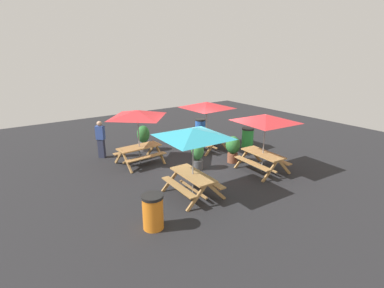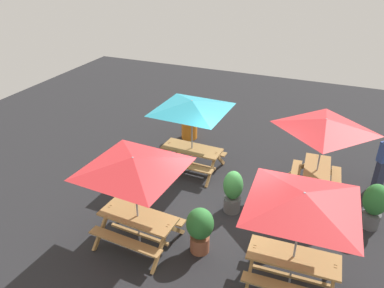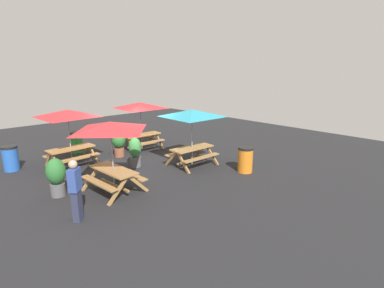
{
  "view_description": "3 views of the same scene",
  "coord_description": "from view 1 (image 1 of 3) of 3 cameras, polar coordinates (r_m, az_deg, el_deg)",
  "views": [
    {
      "loc": [
        9.02,
        -6.95,
        4.65
      ],
      "look_at": [
        -0.58,
        -0.17,
        0.9
      ],
      "focal_mm": 28.0,
      "sensor_mm": 36.0,
      "label": 1
    },
    {
      "loc": [
        -2.11,
        7.41,
        6.21
      ],
      "look_at": [
        1.71,
        -1.75,
        0.9
      ],
      "focal_mm": 35.0,
      "sensor_mm": 36.0,
      "label": 2
    },
    {
      "loc": [
        -6.35,
        -10.18,
        3.96
      ],
      "look_at": [
        1.71,
        -1.75,
        0.9
      ],
      "focal_mm": 28.0,
      "sensor_mm": 36.0,
      "label": 3
    }
  ],
  "objects": [
    {
      "name": "ground_plane",
      "position": [
        12.3,
        2.19,
        -4.53
      ],
      "size": [
        24.0,
        24.0,
        0.0
      ],
      "primitive_type": "plane",
      "color": "#232326",
      "rests_on": "ground"
    },
    {
      "name": "picnic_table_0",
      "position": [
        11.68,
        13.79,
        4.01
      ],
      "size": [
        2.82,
        2.82,
        2.34
      ],
      "rotation": [
        0.0,
        0.0,
        -0.06
      ],
      "color": "#A87A44",
      "rests_on": "ground"
    },
    {
      "name": "picnic_table_1",
      "position": [
        9.36,
        0.18,
        1.17
      ],
      "size": [
        2.83,
        2.83,
        2.34
      ],
      "rotation": [
        0.0,
        0.0,
        -0.03
      ],
      "color": "#A87A44",
      "rests_on": "ground"
    },
    {
      "name": "picnic_table_2",
      "position": [
        12.34,
        -10.32,
        4.96
      ],
      "size": [
        2.12,
        2.12,
        2.34
      ],
      "rotation": [
        0.0,
        0.0,
        1.63
      ],
      "color": "#A87A44",
      "rests_on": "ground"
    },
    {
      "name": "picnic_table_3",
      "position": [
        14.08,
        2.83,
        6.79
      ],
      "size": [
        2.83,
        2.83,
        2.34
      ],
      "rotation": [
        0.0,
        0.0,
        0.05
      ],
      "color": "#A87A44",
      "rests_on": "ground"
    },
    {
      "name": "trash_bin_green",
      "position": [
        14.91,
        10.55,
        1.2
      ],
      "size": [
        0.59,
        0.59,
        0.98
      ],
      "color": "green",
      "rests_on": "ground"
    },
    {
      "name": "trash_bin_blue",
      "position": [
        16.55,
        1.59,
        3.15
      ],
      "size": [
        0.59,
        0.59,
        0.98
      ],
      "color": "blue",
      "rests_on": "ground"
    },
    {
      "name": "trash_bin_orange",
      "position": [
        8.27,
        -7.45,
        -12.64
      ],
      "size": [
        0.59,
        0.59,
        0.98
      ],
      "color": "orange",
      "rests_on": "ground"
    },
    {
      "name": "potted_plant_0",
      "position": [
        11.94,
        1.06,
        -1.94
      ],
      "size": [
        0.51,
        0.51,
        1.2
      ],
      "color": "#59595B",
      "rests_on": "ground"
    },
    {
      "name": "potted_plant_1",
      "position": [
        12.78,
        7.79,
        -0.69
      ],
      "size": [
        0.62,
        0.62,
        1.15
      ],
      "color": "#935138",
      "rests_on": "ground"
    },
    {
      "name": "potted_plant_2",
      "position": [
        14.32,
        -9.23,
        1.36
      ],
      "size": [
        0.59,
        0.59,
        1.22
      ],
      "color": "#59595B",
      "rests_on": "ground"
    },
    {
      "name": "person_standing",
      "position": [
        13.75,
        -16.99,
        1.02
      ],
      "size": [
        0.41,
        0.41,
        1.67
      ],
      "rotation": [
        0.0,
        0.0,
        3.89
      ],
      "color": "#2D334C",
      "rests_on": "ground"
    }
  ]
}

